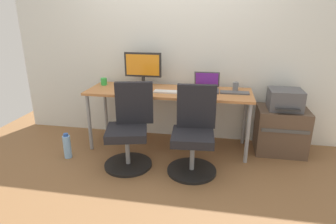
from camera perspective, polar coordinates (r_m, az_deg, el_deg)
The scene contains 16 objects.
ground_plane at distance 3.78m, azimuth 0.14°, elevation -6.78°, with size 5.28×5.28×0.00m, color brown.
back_wall at distance 3.80m, azimuth 1.25°, elevation 13.84°, with size 4.40×0.04×2.60m, color silver.
desk at distance 3.53m, azimuth 0.15°, elevation 3.33°, with size 2.02×0.63×0.75m.
office_chair_left at distance 3.22m, azimuth -7.67°, elevation -3.47°, with size 0.54×0.54×0.94m.
office_chair_right at distance 3.09m, azimuth 5.17°, elevation -4.41°, with size 0.54×0.54×0.94m.
side_cabinet at distance 3.80m, azimuth 21.60°, elevation -3.43°, with size 0.59×0.47×0.56m.
printer at distance 3.67m, azimuth 22.36°, elevation 2.34°, with size 0.38×0.40×0.24m.
water_bottle_on_floor at distance 3.64m, azimuth -19.52°, elevation -6.47°, with size 0.09×0.09×0.31m.
desktop_monitor at distance 3.71m, azimuth -5.04°, elevation 8.99°, with size 0.48×0.18×0.43m.
open_laptop at distance 3.55m, azimuth 7.67°, elevation 5.18°, with size 0.31×0.29×0.22m.
keyboard_by_monitor at distance 3.48m, azimuth 13.17°, elevation 3.80°, with size 0.34×0.12×0.02m, color #515156.
keyboard_by_laptop at distance 3.42m, azimuth -0.02°, elevation 4.08°, with size 0.34×0.12×0.02m, color silver.
mouse_by_monitor at distance 3.49m, azimuth -9.16°, elevation 4.26°, with size 0.06×0.10×0.03m, color #2D2D2D.
mouse_by_laptop at distance 3.31m, azimuth 7.45°, elevation 3.52°, with size 0.06×0.10×0.03m, color #B7B7B7.
coffee_mug at distance 3.87m, azimuth -12.70°, elevation 5.96°, with size 0.08×0.08×0.09m, color green.
pen_cup at distance 3.59m, azimuth 13.36°, elevation 5.00°, with size 0.07×0.07×0.10m, color slate.
Camera 1 is at (0.61, -3.34, 1.66)m, focal length 30.48 mm.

